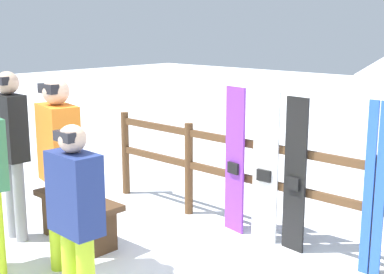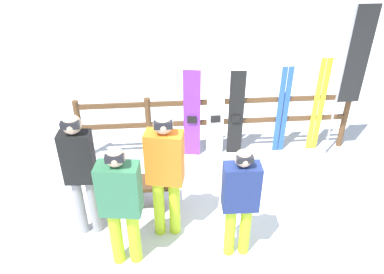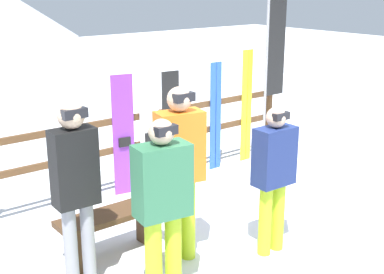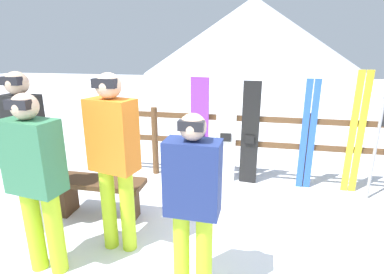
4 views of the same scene
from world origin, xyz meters
name	(u,v)px [view 2 (image 2 of 4)]	position (x,y,z in m)	size (l,w,h in m)	color
ground_plane	(234,227)	(0.00, 0.00, 0.00)	(40.00, 40.00, 0.00)	white
fence	(216,120)	(0.00, 1.92, 0.65)	(4.74, 0.10, 1.10)	brown
bench	(131,190)	(-1.40, 0.51, 0.35)	(1.11, 0.36, 0.49)	#4C331E
person_plaid_green	(121,201)	(-1.43, -0.43, 0.95)	(0.50, 0.32, 1.65)	#B7D826
person_black	(80,167)	(-1.95, 0.12, 1.06)	(0.39, 0.23, 1.77)	gray
person_orange	(165,169)	(-0.91, 0.01, 1.04)	(0.49, 0.34, 1.78)	#B7D826
person_navy	(240,198)	(-0.06, -0.42, 0.89)	(0.43, 0.24, 1.54)	#B7D826
snowboard_purple	(192,115)	(-0.42, 1.86, 0.79)	(0.29, 0.09, 1.59)	purple
snowboard_white	(215,114)	(-0.02, 1.86, 0.78)	(0.29, 0.06, 1.57)	white
snowboard_black_stripe	(236,114)	(0.33, 1.86, 0.77)	(0.26, 0.08, 1.55)	black
ski_pair_blue	(283,111)	(1.14, 1.86, 0.80)	(0.19, 0.02, 1.59)	blue
ski_pair_yellow	(318,106)	(1.76, 1.86, 0.86)	(0.19, 0.02, 1.72)	yellow
rental_flag	(351,68)	(2.08, 1.66, 1.61)	(0.40, 0.04, 2.59)	#99999E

